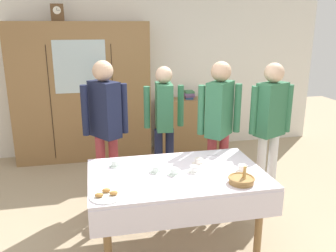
{
  "coord_description": "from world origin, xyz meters",
  "views": [
    {
      "loc": [
        -0.75,
        -3.25,
        2.12
      ],
      "look_at": [
        0.0,
        0.2,
        1.09
      ],
      "focal_mm": 37.94,
      "sensor_mm": 36.0,
      "label": 1
    }
  ],
  "objects_px": {
    "tea_cup_mid_right": "(198,162)",
    "bread_basket": "(241,180)",
    "tea_cup_front_edge": "(116,164)",
    "tea_cup_far_right": "(194,169)",
    "person_by_cabinet": "(164,116)",
    "person_beside_shelf": "(219,119)",
    "mantel_clock": "(57,12)",
    "book_stack": "(189,95)",
    "dining_table": "(178,183)",
    "pastry_plate": "(106,195)",
    "tea_cup_mid_left": "(174,172)",
    "person_near_right_end": "(270,119)",
    "bookshelf_low": "(189,124)",
    "tea_cup_near_right": "(156,169)",
    "spoon_front_edge": "(139,178)",
    "tea_cup_center": "(242,168)",
    "wall_cabinet": "(82,93)",
    "spoon_mid_left": "(214,155)",
    "spoon_near_right": "(194,186)",
    "person_behind_table_left": "(105,119)"
  },
  "relations": [
    {
      "from": "pastry_plate",
      "to": "person_near_right_end",
      "type": "height_order",
      "value": "person_near_right_end"
    },
    {
      "from": "tea_cup_far_right",
      "to": "spoon_front_edge",
      "type": "distance_m",
      "value": 0.54
    },
    {
      "from": "tea_cup_mid_left",
      "to": "spoon_near_right",
      "type": "distance_m",
      "value": 0.31
    },
    {
      "from": "book_stack",
      "to": "tea_cup_center",
      "type": "distance_m",
      "value": 2.72
    },
    {
      "from": "tea_cup_front_edge",
      "to": "tea_cup_center",
      "type": "distance_m",
      "value": 1.25
    },
    {
      "from": "mantel_clock",
      "to": "tea_cup_center",
      "type": "relative_size",
      "value": 1.85
    },
    {
      "from": "wall_cabinet",
      "to": "spoon_mid_left",
      "type": "xyz_separation_m",
      "value": [
        1.4,
        -2.2,
        -0.33
      ]
    },
    {
      "from": "bread_basket",
      "to": "person_by_cabinet",
      "type": "bearing_deg",
      "value": 102.85
    },
    {
      "from": "dining_table",
      "to": "tea_cup_front_edge",
      "type": "bearing_deg",
      "value": 150.88
    },
    {
      "from": "dining_table",
      "to": "spoon_front_edge",
      "type": "distance_m",
      "value": 0.39
    },
    {
      "from": "tea_cup_near_right",
      "to": "spoon_near_right",
      "type": "xyz_separation_m",
      "value": [
        0.27,
        -0.38,
        -0.02
      ]
    },
    {
      "from": "tea_cup_far_right",
      "to": "spoon_front_edge",
      "type": "bearing_deg",
      "value": -177.84
    },
    {
      "from": "mantel_clock",
      "to": "book_stack",
      "type": "xyz_separation_m",
      "value": [
        2.01,
        0.05,
        -1.3
      ]
    },
    {
      "from": "dining_table",
      "to": "tea_cup_far_right",
      "type": "xyz_separation_m",
      "value": [
        0.16,
        0.01,
        0.12
      ]
    },
    {
      "from": "tea_cup_mid_left",
      "to": "tea_cup_center",
      "type": "bearing_deg",
      "value": -4.77
    },
    {
      "from": "book_stack",
      "to": "tea_cup_far_right",
      "type": "distance_m",
      "value": 2.72
    },
    {
      "from": "tea_cup_center",
      "to": "wall_cabinet",
      "type": "bearing_deg",
      "value": 119.94
    },
    {
      "from": "person_behind_table_left",
      "to": "tea_cup_near_right",
      "type": "bearing_deg",
      "value": -63.8
    },
    {
      "from": "dining_table",
      "to": "person_behind_table_left",
      "type": "distance_m",
      "value": 1.21
    },
    {
      "from": "tea_cup_mid_right",
      "to": "person_beside_shelf",
      "type": "bearing_deg",
      "value": 53.17
    },
    {
      "from": "tea_cup_far_right",
      "to": "person_behind_table_left",
      "type": "distance_m",
      "value": 1.26
    },
    {
      "from": "mantel_clock",
      "to": "tea_cup_mid_right",
      "type": "relative_size",
      "value": 1.85
    },
    {
      "from": "tea_cup_center",
      "to": "bread_basket",
      "type": "height_order",
      "value": "bread_basket"
    },
    {
      "from": "pastry_plate",
      "to": "person_behind_table_left",
      "type": "distance_m",
      "value": 1.31
    },
    {
      "from": "mantel_clock",
      "to": "person_by_cabinet",
      "type": "xyz_separation_m",
      "value": [
        1.31,
        -1.28,
        -1.29
      ]
    },
    {
      "from": "tea_cup_near_right",
      "to": "book_stack",
      "type": "bearing_deg",
      "value": 67.94
    },
    {
      "from": "pastry_plate",
      "to": "mantel_clock",
      "type": "bearing_deg",
      "value": 99.52
    },
    {
      "from": "bookshelf_low",
      "to": "tea_cup_near_right",
      "type": "distance_m",
      "value": 2.77
    },
    {
      "from": "spoon_mid_left",
      "to": "spoon_front_edge",
      "type": "bearing_deg",
      "value": -155.23
    },
    {
      "from": "tea_cup_center",
      "to": "tea_cup_near_right",
      "type": "distance_m",
      "value": 0.83
    },
    {
      "from": "pastry_plate",
      "to": "spoon_near_right",
      "type": "bearing_deg",
      "value": 2.24
    },
    {
      "from": "book_stack",
      "to": "tea_cup_mid_left",
      "type": "distance_m",
      "value": 2.8
    },
    {
      "from": "tea_cup_mid_right",
      "to": "bread_basket",
      "type": "bearing_deg",
      "value": -64.3
    },
    {
      "from": "mantel_clock",
      "to": "tea_cup_mid_left",
      "type": "xyz_separation_m",
      "value": [
        1.14,
        -2.6,
        -1.5
      ]
    },
    {
      "from": "bread_basket",
      "to": "person_beside_shelf",
      "type": "xyz_separation_m",
      "value": [
        0.17,
        1.06,
        0.27
      ]
    },
    {
      "from": "tea_cup_near_right",
      "to": "person_behind_table_left",
      "type": "relative_size",
      "value": 0.08
    },
    {
      "from": "tea_cup_front_edge",
      "to": "person_by_cabinet",
      "type": "xyz_separation_m",
      "value": [
        0.7,
        0.99,
        0.21
      ]
    },
    {
      "from": "tea_cup_center",
      "to": "pastry_plate",
      "type": "height_order",
      "value": "tea_cup_center"
    },
    {
      "from": "book_stack",
      "to": "person_by_cabinet",
      "type": "distance_m",
      "value": 1.51
    },
    {
      "from": "dining_table",
      "to": "book_stack",
      "type": "height_order",
      "value": "book_stack"
    },
    {
      "from": "bread_basket",
      "to": "book_stack",
      "type": "bearing_deg",
      "value": 83.56
    },
    {
      "from": "tea_cup_front_edge",
      "to": "tea_cup_far_right",
      "type": "xyz_separation_m",
      "value": [
        0.73,
        -0.31,
        0.0
      ]
    },
    {
      "from": "pastry_plate",
      "to": "person_behind_table_left",
      "type": "height_order",
      "value": "person_behind_table_left"
    },
    {
      "from": "dining_table",
      "to": "pastry_plate",
      "type": "height_order",
      "value": "pastry_plate"
    },
    {
      "from": "person_behind_table_left",
      "to": "bread_basket",
      "type": "bearing_deg",
      "value": -48.51
    },
    {
      "from": "tea_cup_near_right",
      "to": "person_beside_shelf",
      "type": "relative_size",
      "value": 0.08
    },
    {
      "from": "mantel_clock",
      "to": "tea_cup_mid_left",
      "type": "bearing_deg",
      "value": -66.34
    },
    {
      "from": "spoon_mid_left",
      "to": "tea_cup_mid_left",
      "type": "bearing_deg",
      "value": -143.29
    },
    {
      "from": "person_behind_table_left",
      "to": "tea_cup_center",
      "type": "bearing_deg",
      "value": -39.19
    },
    {
      "from": "tea_cup_center",
      "to": "spoon_mid_left",
      "type": "xyz_separation_m",
      "value": [
        -0.13,
        0.45,
        -0.02
      ]
    }
  ]
}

